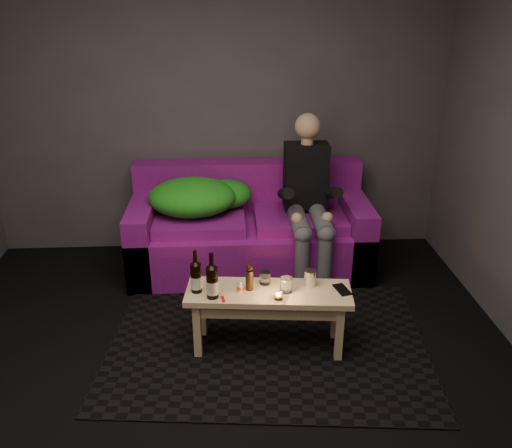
{
  "coord_description": "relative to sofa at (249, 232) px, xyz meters",
  "views": [
    {
      "loc": [
        0.07,
        -2.46,
        2.23
      ],
      "look_at": [
        0.29,
        1.33,
        0.59
      ],
      "focal_mm": 38.0,
      "sensor_mm": 36.0,
      "label": 1
    }
  ],
  "objects": [
    {
      "name": "floor",
      "position": [
        -0.26,
        -1.82,
        -0.31
      ],
      "size": [
        4.5,
        4.5,
        0.0
      ],
      "primitive_type": "plane",
      "color": "black",
      "rests_on": "ground"
    },
    {
      "name": "room",
      "position": [
        -0.26,
        -1.35,
        1.33
      ],
      "size": [
        4.5,
        4.5,
        4.5
      ],
      "color": "silver",
      "rests_on": "ground"
    },
    {
      "name": "rug",
      "position": [
        0.07,
        -1.18,
        -0.31
      ],
      "size": [
        2.29,
        1.76,
        0.01
      ],
      "primitive_type": "cube",
      "rotation": [
        0.0,
        0.0,
        -0.09
      ],
      "color": "black",
      "rests_on": "floor"
    },
    {
      "name": "sofa",
      "position": [
        0.0,
        0.0,
        0.0
      ],
      "size": [
        2.0,
        0.9,
        0.86
      ],
      "color": "#720F6E",
      "rests_on": "floor"
    },
    {
      "name": "green_blanket",
      "position": [
        -0.43,
        -0.01,
        0.34
      ],
      "size": [
        0.88,
        0.6,
        0.3
      ],
      "color": "#1B8117",
      "rests_on": "sofa"
    },
    {
      "name": "person",
      "position": [
        0.47,
        -0.16,
        0.38
      ],
      "size": [
        0.36,
        0.83,
        1.33
      ],
      "color": "black",
      "rests_on": "sofa"
    },
    {
      "name": "coffee_table",
      "position": [
        0.07,
        -1.23,
        0.05
      ],
      "size": [
        1.1,
        0.44,
        0.44
      ],
      "rotation": [
        0.0,
        0.0,
        -0.09
      ],
      "color": "#EABB89",
      "rests_on": "rug"
    },
    {
      "name": "beer_bottle_a",
      "position": [
        -0.4,
        -1.21,
        0.24
      ],
      "size": [
        0.07,
        0.07,
        0.29
      ],
      "color": "black",
      "rests_on": "coffee_table"
    },
    {
      "name": "beer_bottle_b",
      "position": [
        -0.29,
        -1.29,
        0.24
      ],
      "size": [
        0.08,
        0.08,
        0.31
      ],
      "color": "black",
      "rests_on": "coffee_table"
    },
    {
      "name": "salt_shaker",
      "position": [
        -0.12,
        -1.23,
        0.17
      ],
      "size": [
        0.04,
        0.04,
        0.08
      ],
      "primitive_type": "cylinder",
      "rotation": [
        0.0,
        0.0,
        0.04
      ],
      "color": "silver",
      "rests_on": "coffee_table"
    },
    {
      "name": "pepper_mill",
      "position": [
        -0.05,
        -1.21,
        0.2
      ],
      "size": [
        0.06,
        0.06,
        0.14
      ],
      "primitive_type": "cylinder",
      "rotation": [
        0.0,
        0.0,
        -0.18
      ],
      "color": "black",
      "rests_on": "coffee_table"
    },
    {
      "name": "tumbler_back",
      "position": [
        0.05,
        -1.14,
        0.17
      ],
      "size": [
        0.1,
        0.1,
        0.09
      ],
      "primitive_type": "cylinder",
      "rotation": [
        0.0,
        0.0,
        -0.43
      ],
      "color": "white",
      "rests_on": "coffee_table"
    },
    {
      "name": "tealight",
      "position": [
        0.12,
        -1.34,
        0.15
      ],
      "size": [
        0.06,
        0.06,
        0.05
      ],
      "color": "white",
      "rests_on": "coffee_table"
    },
    {
      "name": "tumbler_front",
      "position": [
        0.18,
        -1.25,
        0.18
      ],
      "size": [
        0.09,
        0.09,
        0.1
      ],
      "primitive_type": "cylinder",
      "rotation": [
        0.0,
        0.0,
        0.14
      ],
      "color": "white",
      "rests_on": "coffee_table"
    },
    {
      "name": "steel_cup",
      "position": [
        0.35,
        -1.18,
        0.18
      ],
      "size": [
        0.1,
        0.1,
        0.11
      ],
      "primitive_type": "cylinder",
      "rotation": [
        0.0,
        0.0,
        0.29
      ],
      "color": "silver",
      "rests_on": "coffee_table"
    },
    {
      "name": "smartphone",
      "position": [
        0.55,
        -1.25,
        0.13
      ],
      "size": [
        0.11,
        0.16,
        0.01
      ],
      "primitive_type": "cube",
      "rotation": [
        0.0,
        0.0,
        0.25
      ],
      "color": "black",
      "rests_on": "coffee_table"
    },
    {
      "name": "red_lighter",
      "position": [
        -0.23,
        -1.33,
        0.13
      ],
      "size": [
        0.03,
        0.07,
        0.01
      ],
      "primitive_type": "cube",
      "rotation": [
        0.0,
        0.0,
        0.18
      ],
      "color": "red",
      "rests_on": "coffee_table"
    }
  ]
}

